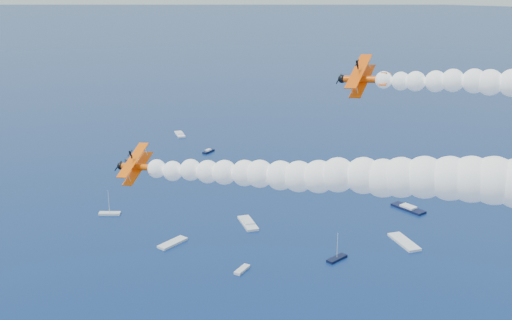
% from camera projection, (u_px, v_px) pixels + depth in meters
% --- Properties ---
extents(biplane_lead, '(9.13, 11.24, 9.34)m').
position_uv_depth(biplane_lead, '(364.00, 79.00, 101.38)').
color(biplane_lead, '#F04E05').
extents(biplane_trail, '(7.24, 8.78, 7.66)m').
position_uv_depth(biplane_trail, '(139.00, 167.00, 93.34)').
color(biplane_trail, '#FF5A05').
extents(smoke_trail_trail, '(66.59, 7.16, 11.83)m').
position_uv_depth(smoke_trail_trail, '(371.00, 177.00, 81.44)').
color(smoke_trail_trail, white).
extents(spectator_boats, '(210.29, 180.00, 0.70)m').
position_uv_depth(spectator_boats, '(336.00, 235.00, 193.13)').
color(spectator_boats, silver).
rests_on(spectator_boats, ground).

